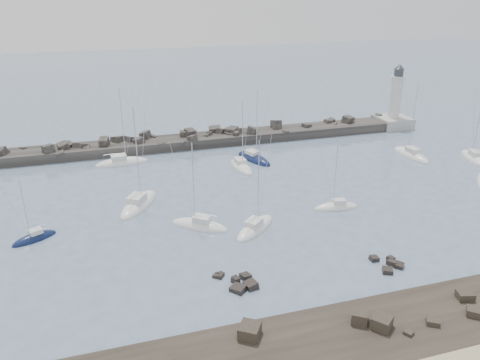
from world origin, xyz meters
name	(u,v)px	position (x,y,z in m)	size (l,w,h in m)	color
ground	(243,236)	(0.00, 0.00, 0.00)	(400.00, 400.00, 0.00)	slate
rock_shelf	(319,359)	(-0.08, -21.99, 0.02)	(140.00, 12.00, 1.88)	black
rock_cluster_near	(239,284)	(-3.42, -9.78, 0.10)	(4.36, 4.80, 1.29)	black
rock_cluster_far	(389,266)	(13.78, -11.31, 0.07)	(3.33, 3.82, 1.10)	black
breakwater	(148,148)	(-7.42, 38.03, 0.34)	(115.00, 6.91, 5.13)	#2B2926
lighthouse	(394,113)	(47.00, 38.00, 3.09)	(7.00, 7.00, 14.60)	#9C9D98
sailboat_1	(35,239)	(-25.16, 6.78, 0.13)	(5.70, 4.08, 9.00)	#0F1A41
sailboat_2	(139,205)	(-11.70, 12.94, 0.15)	(7.74, 10.03, 15.58)	white
sailboat_3	(122,163)	(-12.89, 31.29, 0.14)	(9.47, 3.41, 14.70)	white
sailboat_4	(200,226)	(-4.70, 4.05, 0.14)	(7.79, 6.61, 12.56)	white
sailboat_5	(241,167)	(6.87, 23.24, 0.14)	(3.26, 8.32, 12.87)	white
sailboat_6	(255,228)	(2.11, 1.35, 0.13)	(7.79, 7.32, 12.90)	white
sailboat_7	(254,159)	(10.32, 26.47, 0.14)	(5.52, 9.20, 13.89)	#0F1A41
sailboat_8	(336,208)	(15.15, 3.85, 0.13)	(6.64, 2.78, 10.33)	white
sailboat_9	(411,155)	(39.00, 19.86, 0.15)	(3.31, 9.40, 14.70)	white
sailboat_11	(473,159)	(48.79, 14.97, 0.16)	(5.03, 8.85, 13.54)	white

